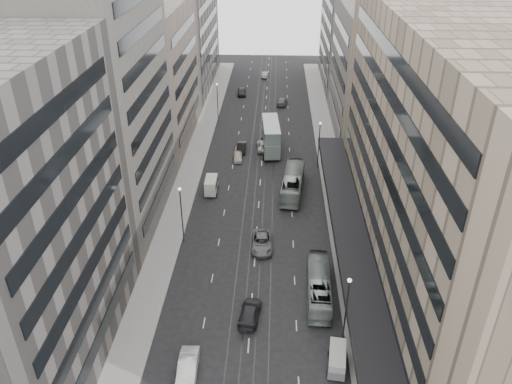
% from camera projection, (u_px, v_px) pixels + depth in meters
% --- Properties ---
extents(ground, '(220.00, 220.00, 0.00)m').
position_uv_depth(ground, '(251.00, 305.00, 56.41)').
color(ground, black).
rests_on(ground, ground).
extents(sidewalk_right, '(4.00, 125.00, 0.15)m').
position_uv_depth(sidewalk_right, '(329.00, 160.00, 88.46)').
color(sidewalk_right, gray).
rests_on(sidewalk_right, ground).
extents(sidewalk_left, '(4.00, 125.00, 0.15)m').
position_uv_depth(sidewalk_left, '(195.00, 158.00, 89.33)').
color(sidewalk_left, gray).
rests_on(sidewalk_left, ground).
extents(department_store, '(19.20, 60.00, 30.00)m').
position_uv_depth(department_store, '(448.00, 159.00, 55.15)').
color(department_store, gray).
rests_on(department_store, ground).
extents(building_right_mid, '(15.00, 28.00, 24.00)m').
position_uv_depth(building_right_mid, '(378.00, 71.00, 94.76)').
color(building_right_mid, '#534E47').
rests_on(building_right_mid, ground).
extents(building_right_far, '(15.00, 32.00, 28.00)m').
position_uv_depth(building_right_far, '(357.00, 28.00, 119.78)').
color(building_right_far, '#68625D').
rests_on(building_right_far, ground).
extents(building_left_b, '(15.00, 26.00, 34.00)m').
position_uv_depth(building_left_b, '(94.00, 102.00, 65.23)').
color(building_left_b, '#534E47').
rests_on(building_left_b, ground).
extents(building_left_c, '(15.00, 28.00, 25.00)m').
position_uv_depth(building_left_c, '(146.00, 75.00, 90.88)').
color(building_left_c, gray).
rests_on(building_left_c, ground).
extents(building_left_d, '(15.00, 38.00, 28.00)m').
position_uv_depth(building_left_d, '(178.00, 29.00, 118.75)').
color(building_left_d, '#68625D').
rests_on(building_left_d, ground).
extents(lamp_right_near, '(0.44, 0.44, 8.32)m').
position_uv_depth(lamp_right_near, '(347.00, 303.00, 49.14)').
color(lamp_right_near, '#262628').
rests_on(lamp_right_near, ground).
extents(lamp_right_far, '(0.44, 0.44, 8.32)m').
position_uv_depth(lamp_right_far, '(319.00, 139.00, 83.83)').
color(lamp_right_far, '#262628').
rests_on(lamp_right_far, ground).
extents(lamp_left_near, '(0.44, 0.44, 8.32)m').
position_uv_depth(lamp_left_near, '(181.00, 209.00, 64.59)').
color(lamp_left_near, '#262628').
rests_on(lamp_left_near, ground).
extents(lamp_left_far, '(0.44, 0.44, 8.32)m').
position_uv_depth(lamp_left_far, '(217.00, 98.00, 101.87)').
color(lamp_left_far, '#262628').
rests_on(lamp_left_far, ground).
extents(bus_near, '(2.91, 10.87, 3.00)m').
position_uv_depth(bus_near, '(319.00, 286.00, 57.06)').
color(bus_near, gray).
rests_on(bus_near, ground).
extents(bus_far, '(4.21, 12.50, 3.41)m').
position_uv_depth(bus_far, '(293.00, 182.00, 77.99)').
color(bus_far, '#929D96').
rests_on(bus_far, ground).
extents(double_decker, '(3.74, 10.30, 5.53)m').
position_uv_depth(double_decker, '(271.00, 136.00, 90.61)').
color(double_decker, slate).
rests_on(double_decker, ground).
extents(vw_microbus, '(2.15, 4.00, 2.06)m').
position_uv_depth(vw_microbus, '(337.00, 359.00, 48.26)').
color(vw_microbus, slate).
rests_on(vw_microbus, ground).
extents(panel_van, '(2.01, 3.98, 2.49)m').
position_uv_depth(panel_van, '(211.00, 185.00, 77.95)').
color(panel_van, beige).
rests_on(panel_van, ground).
extents(sedan_1, '(1.93, 5.17, 1.69)m').
position_uv_depth(sedan_1, '(188.00, 368.00, 47.65)').
color(sedan_1, white).
rests_on(sedan_1, ground).
extents(sedan_2, '(2.85, 5.87, 1.61)m').
position_uv_depth(sedan_2, '(262.00, 242.00, 65.61)').
color(sedan_2, slate).
rests_on(sedan_2, ground).
extents(sedan_3, '(2.73, 5.38, 1.50)m').
position_uv_depth(sedan_3, '(250.00, 312.00, 54.34)').
color(sedan_3, black).
rests_on(sedan_3, ground).
extents(sedan_4, '(1.94, 4.07, 1.34)m').
position_uv_depth(sedan_4, '(238.00, 157.00, 88.43)').
color(sedan_4, beige).
rests_on(sedan_4, ground).
extents(sedan_5, '(1.55, 4.44, 1.46)m').
position_uv_depth(sedan_5, '(242.00, 147.00, 91.67)').
color(sedan_5, black).
rests_on(sedan_5, ground).
extents(sedan_6, '(2.81, 5.46, 1.47)m').
position_uv_depth(sedan_6, '(264.00, 146.00, 92.36)').
color(sedan_6, silver).
rests_on(sedan_6, ground).
extents(sedan_7, '(2.53, 5.33, 1.50)m').
position_uv_depth(sedan_7, '(282.00, 101.00, 113.36)').
color(sedan_7, '#5D5D60').
rests_on(sedan_7, ground).
extents(sedan_8, '(2.30, 4.96, 1.64)m').
position_uv_depth(sedan_8, '(242.00, 92.00, 119.16)').
color(sedan_8, '#27272A').
rests_on(sedan_8, ground).
extents(sedan_9, '(1.75, 4.48, 1.45)m').
position_uv_depth(sedan_9, '(265.00, 74.00, 131.67)').
color(sedan_9, beige).
rests_on(sedan_9, ground).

